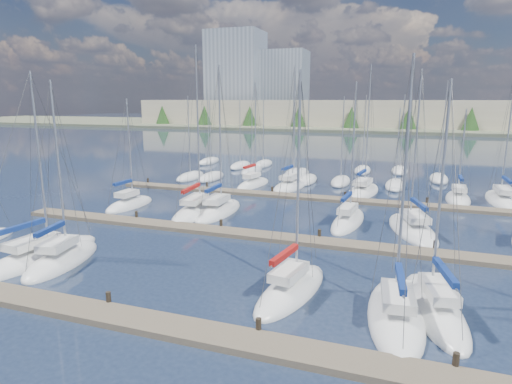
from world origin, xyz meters
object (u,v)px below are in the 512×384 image
(sailboat_r, at_px, (502,200))
(sailboat_i, at_px, (197,210))
(sailboat_b, at_px, (40,257))
(sailboat_e, at_px, (396,315))
(sailboat_d, at_px, (291,290))
(sailboat_o, at_px, (290,186))
(sailboat_h, at_px, (130,204))
(sailboat_l, at_px, (412,229))
(sailboat_f, at_px, (434,308))
(sailboat_n, at_px, (253,184))
(sailboat_k, at_px, (348,221))
(sailboat_j, at_px, (219,211))
(sailboat_p, at_px, (363,191))
(sailboat_q, at_px, (458,199))
(sailboat_c, at_px, (62,260))

(sailboat_r, xyz_separation_m, sailboat_i, (-27.73, -13.90, 0.00))
(sailboat_b, relative_size, sailboat_e, 0.98)
(sailboat_d, height_order, sailboat_o, sailboat_o)
(sailboat_h, relative_size, sailboat_r, 0.75)
(sailboat_l, distance_m, sailboat_f, 13.60)
(sailboat_d, distance_m, sailboat_n, 29.60)
(sailboat_k, xyz_separation_m, sailboat_d, (-1.15, -14.64, -0.00))
(sailboat_j, distance_m, sailboat_o, 13.88)
(sailboat_p, xyz_separation_m, sailboat_l, (5.14, -13.39, -0.01))
(sailboat_j, bearing_deg, sailboat_l, -2.27)
(sailboat_b, xyz_separation_m, sailboat_k, (18.10, 15.23, 0.02))
(sailboat_e, bearing_deg, sailboat_b, 173.83)
(sailboat_j, relative_size, sailboat_q, 1.38)
(sailboat_b, relative_size, sailboat_c, 1.05)
(sailboat_d, xyz_separation_m, sailboat_i, (-12.67, 13.69, 0.00))
(sailboat_k, bearing_deg, sailboat_o, 128.29)
(sailboat_k, distance_m, sailboat_e, 16.26)
(sailboat_d, bearing_deg, sailboat_f, 12.70)
(sailboat_f, distance_m, sailboat_i, 23.94)
(sailboat_n, height_order, sailboat_e, sailboat_n)
(sailboat_b, relative_size, sailboat_j, 0.91)
(sailboat_d, relative_size, sailboat_o, 0.84)
(sailboat_k, xyz_separation_m, sailboat_r, (13.90, 12.95, -0.00))
(sailboat_p, bearing_deg, sailboat_n, -171.55)
(sailboat_q, relative_size, sailboat_c, 0.83)
(sailboat_d, relative_size, sailboat_r, 0.84)
(sailboat_f, height_order, sailboat_c, sailboat_c)
(sailboat_d, xyz_separation_m, sailboat_e, (5.44, -1.05, -0.00))
(sailboat_r, relative_size, sailboat_c, 1.22)
(sailboat_h, height_order, sailboat_e, sailboat_e)
(sailboat_l, bearing_deg, sailboat_f, -102.22)
(sailboat_f, bearing_deg, sailboat_c, 170.37)
(sailboat_h, distance_m, sailboat_i, 7.26)
(sailboat_b, distance_m, sailboat_f, 24.20)
(sailboat_i, bearing_deg, sailboat_j, 8.89)
(sailboat_b, bearing_deg, sailboat_q, 49.53)
(sailboat_p, xyz_separation_m, sailboat_h, (-21.09, -13.90, -0.00))
(sailboat_l, relative_size, sailboat_d, 1.06)
(sailboat_j, height_order, sailboat_q, sailboat_j)
(sailboat_h, bearing_deg, sailboat_q, 26.33)
(sailboat_l, bearing_deg, sailboat_b, -164.15)
(sailboat_o, distance_m, sailboat_i, 14.95)
(sailboat_f, relative_size, sailboat_e, 0.92)
(sailboat_h, height_order, sailboat_c, sailboat_c)
(sailboat_j, distance_m, sailboat_h, 9.27)
(sailboat_i, relative_size, sailboat_c, 1.29)
(sailboat_q, height_order, sailboat_f, sailboat_f)
(sailboat_k, bearing_deg, sailboat_p, 95.13)
(sailboat_h, height_order, sailboat_q, sailboat_h)
(sailboat_j, height_order, sailboat_h, sailboat_j)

